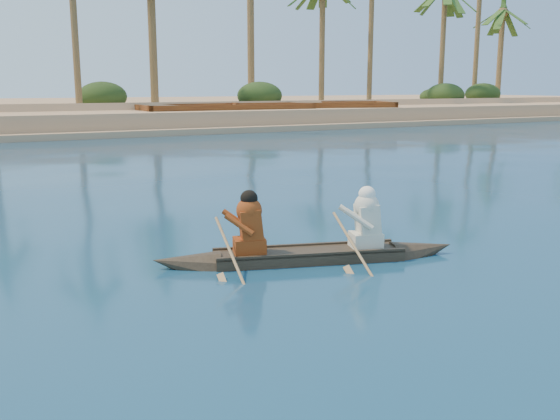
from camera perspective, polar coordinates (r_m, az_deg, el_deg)
name	(u,v)px	position (r m, az deg, el deg)	size (l,w,h in m)	color
ground	(363,201)	(15.82, 7.64, 0.78)	(160.00, 160.00, 0.00)	#0C284D
sandy_embankment	(57,112)	(60.21, -19.75, 8.44)	(150.00, 51.00, 1.50)	tan
palm_grove	(77,12)	(48.72, -18.11, 16.83)	(110.00, 14.00, 16.00)	#2F521C
shrub_cluster	(93,110)	(45.05, -16.75, 8.73)	(100.00, 6.00, 2.40)	#193112
canoe	(309,245)	(10.34, 2.64, -3.22)	(5.09, 2.13, 1.41)	#3D3021
barge_mid	(227,118)	(42.68, -4.90, 8.34)	(11.77, 4.23, 1.94)	brown
barge_right	(312,116)	(46.32, 2.92, 8.61)	(12.51, 6.93, 1.98)	brown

